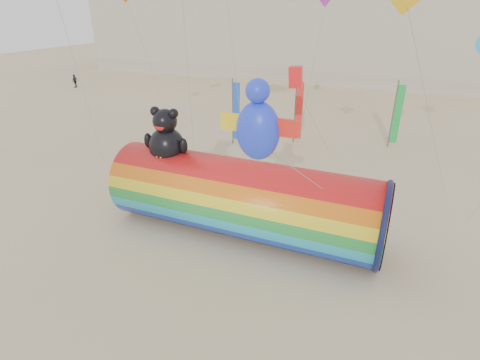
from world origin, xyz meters
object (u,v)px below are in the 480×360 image
at_px(windsock_assembly, 243,196).
at_px(kite_handler, 348,224).
at_px(fabric_bundle, 341,249).
at_px(hotel_building, 279,5).

height_order(windsock_assembly, kite_handler, windsock_assembly).
distance_m(windsock_assembly, kite_handler, 5.09).
bearing_deg(kite_handler, windsock_assembly, 11.70).
bearing_deg(windsock_assembly, kite_handler, 14.26).
bearing_deg(kite_handler, fabric_bundle, 83.53).
bearing_deg(fabric_bundle, hotel_building, 111.49).
bearing_deg(windsock_assembly, fabric_bundle, 1.84).
bearing_deg(fabric_bundle, kite_handler, 86.09).
height_order(hotel_building, fabric_bundle, hotel_building).
xyz_separation_m(hotel_building, fabric_bundle, (17.76, -45.11, -10.14)).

